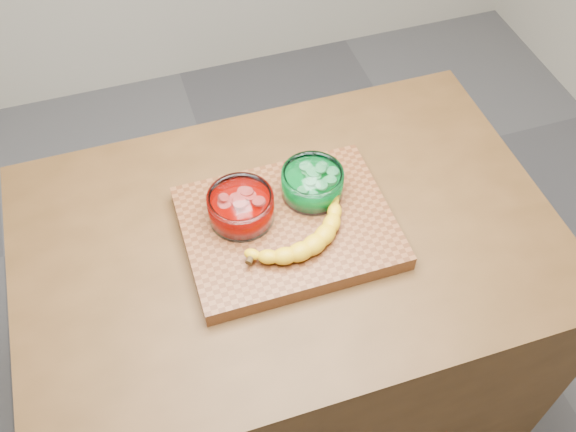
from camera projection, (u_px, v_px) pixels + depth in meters
name	position (u px, v px, depth m)	size (l,w,h in m)	color
ground	(288.00, 396.00, 2.12)	(3.50, 3.50, 0.00)	#56565A
counter	(288.00, 331.00, 1.77)	(1.20, 0.80, 0.90)	#503318
cutting_board	(288.00, 227.00, 1.40)	(0.45, 0.35, 0.04)	brown
bowl_red	(241.00, 207.00, 1.37)	(0.14, 0.14, 0.07)	white
bowl_green	(312.00, 183.00, 1.41)	(0.14, 0.14, 0.06)	white
banana	(296.00, 230.00, 1.35)	(0.27, 0.17, 0.04)	gold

